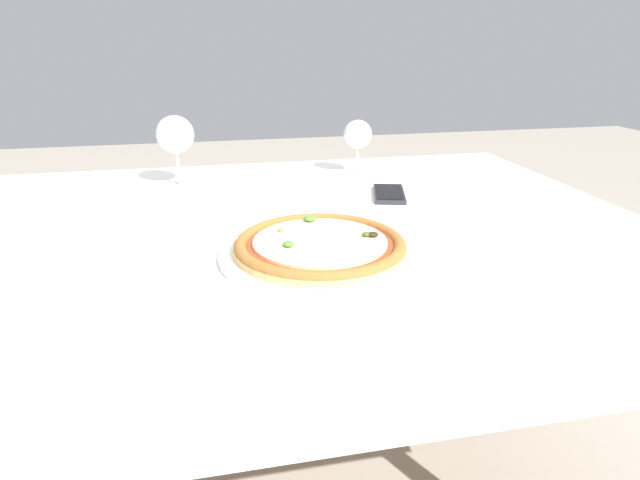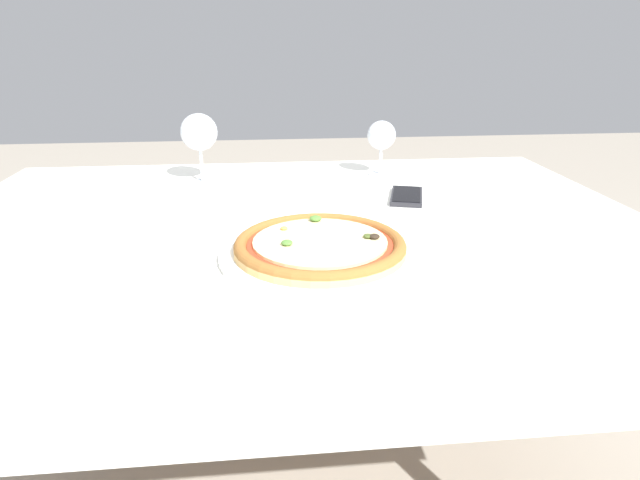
# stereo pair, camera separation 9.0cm
# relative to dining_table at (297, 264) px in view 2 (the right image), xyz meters

# --- Properties ---
(dining_table) EXTENTS (1.46, 1.17, 0.74)m
(dining_table) POSITION_rel_dining_table_xyz_m (0.00, 0.00, 0.00)
(dining_table) COLOR #997047
(dining_table) RESTS_ON ground_plane
(pizza_plate) EXTENTS (0.34, 0.34, 0.04)m
(pizza_plate) POSITION_rel_dining_table_xyz_m (0.03, -0.14, 0.09)
(pizza_plate) COLOR white
(pizza_plate) RESTS_ON dining_table
(wine_glass_far_left) EXTENTS (0.09, 0.09, 0.17)m
(wine_glass_far_left) POSITION_rel_dining_table_xyz_m (-0.22, 0.38, 0.20)
(wine_glass_far_left) COLOR silver
(wine_glass_far_left) RESTS_ON dining_table
(wine_glass_far_right) EXTENTS (0.07, 0.07, 0.14)m
(wine_glass_far_right) POSITION_rel_dining_table_xyz_m (0.25, 0.41, 0.17)
(wine_glass_far_right) COLOR silver
(wine_glass_far_right) RESTS_ON dining_table
(cell_phone) EXTENTS (0.11, 0.16, 0.01)m
(cell_phone) POSITION_rel_dining_table_xyz_m (0.27, 0.19, 0.08)
(cell_phone) COLOR #232328
(cell_phone) RESTS_ON dining_table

